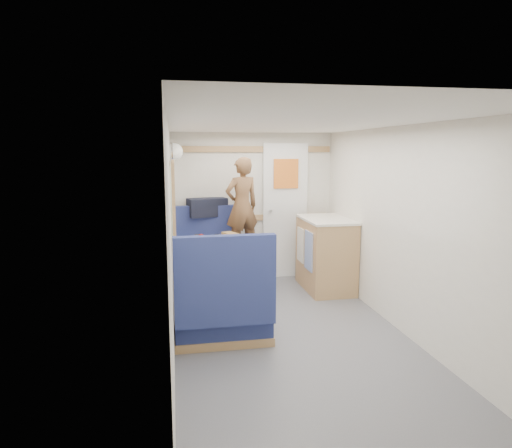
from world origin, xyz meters
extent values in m
plane|color=#515156|center=(0.00, 0.00, 0.00)|extent=(4.50, 4.50, 0.00)
plane|color=silver|center=(0.00, 0.00, 2.00)|extent=(4.50, 4.50, 0.00)
cube|color=silver|center=(0.00, 2.25, 1.00)|extent=(2.20, 0.02, 2.00)
cube|color=silver|center=(-1.10, 0.00, 1.00)|extent=(0.02, 4.50, 2.00)
cube|color=silver|center=(1.10, 0.00, 1.00)|extent=(0.02, 4.50, 2.00)
cube|color=#B0814F|center=(0.00, 2.23, 0.85)|extent=(2.15, 0.02, 0.08)
cube|color=#B0814F|center=(0.00, 2.23, 1.78)|extent=(2.15, 0.02, 0.08)
cube|color=#B6BEA1|center=(-1.08, 1.00, 1.25)|extent=(0.04, 1.30, 0.72)
cube|color=white|center=(0.45, 2.22, 0.93)|extent=(0.62, 0.04, 1.86)
cube|color=orange|center=(0.45, 2.19, 1.45)|extent=(0.34, 0.03, 0.40)
cylinder|color=silver|center=(0.23, 2.17, 0.95)|extent=(0.04, 0.10, 0.04)
cube|color=white|center=(-0.65, 1.00, 0.70)|extent=(0.62, 0.92, 0.04)
cylinder|color=silver|center=(-0.65, 1.00, 0.35)|extent=(0.08, 0.08, 0.66)
cylinder|color=silver|center=(-0.65, 1.00, 0.01)|extent=(0.36, 0.36, 0.03)
cube|color=navy|center=(-0.65, 1.80, 0.23)|extent=(0.88, 0.50, 0.45)
cube|color=navy|center=(-0.65, 2.08, 0.65)|extent=(0.88, 0.10, 0.80)
cube|color=#B0814F|center=(-0.65, 1.80, 0.04)|extent=(0.90, 0.52, 0.08)
cube|color=navy|center=(-0.65, 0.20, 0.23)|extent=(0.88, 0.50, 0.45)
cube|color=navy|center=(-0.65, -0.08, 0.65)|extent=(0.88, 0.10, 0.80)
cube|color=#B0814F|center=(-0.65, 0.20, 0.04)|extent=(0.90, 0.52, 0.08)
cube|color=#B0814F|center=(-0.65, 2.12, 0.88)|extent=(0.90, 0.14, 0.04)
sphere|color=white|center=(-1.04, 1.85, 1.75)|extent=(0.20, 0.20, 0.20)
cube|color=#B0814F|center=(0.82, 1.55, 0.45)|extent=(0.54, 0.90, 0.90)
cube|color=silver|center=(0.82, 1.55, 0.91)|extent=(0.56, 0.92, 0.03)
cube|color=#5972B2|center=(0.54, 1.37, 0.55)|extent=(0.01, 0.30, 0.48)
cube|color=silver|center=(0.54, 1.73, 0.55)|extent=(0.01, 0.28, 0.44)
imported|color=brown|center=(-0.22, 1.78, 1.07)|extent=(0.52, 0.43, 1.23)
cube|color=black|center=(-0.63, 2.12, 1.02)|extent=(0.55, 0.36, 0.24)
cube|color=white|center=(-0.44, 0.78, 0.73)|extent=(0.40, 0.45, 0.02)
sphere|color=orange|center=(-0.43, 0.83, 0.78)|extent=(0.07, 0.07, 0.07)
cube|color=#D5C57B|center=(-0.69, 0.63, 0.76)|extent=(0.12, 0.09, 0.04)
cylinder|color=white|center=(-0.79, 0.92, 0.72)|extent=(0.06, 0.06, 0.01)
cylinder|color=white|center=(-0.79, 0.92, 0.78)|extent=(0.01, 0.01, 0.10)
sphere|color=#4C0808|center=(-0.79, 0.92, 0.85)|extent=(0.08, 0.08, 0.08)
cylinder|color=white|center=(-0.84, 0.67, 0.78)|extent=(0.08, 0.08, 0.12)
cylinder|color=white|center=(-0.82, 1.19, 0.78)|extent=(0.07, 0.07, 0.11)
cylinder|color=white|center=(-0.60, 1.11, 0.78)|extent=(0.07, 0.07, 0.12)
cylinder|color=#8C4A14|center=(-0.49, 0.99, 0.77)|extent=(0.06, 0.06, 0.09)
cylinder|color=black|center=(-0.68, 1.15, 0.77)|extent=(0.04, 0.04, 0.10)
cylinder|color=white|center=(-0.63, 1.04, 0.76)|extent=(0.03, 0.03, 0.09)
cube|color=brown|center=(-0.43, 1.35, 0.77)|extent=(0.20, 0.25, 0.09)
camera|label=1|loc=(-1.07, -3.87, 1.77)|focal=32.00mm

